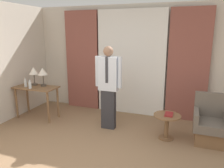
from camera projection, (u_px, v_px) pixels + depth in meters
wall_back at (132, 60)px, 5.49m from camera, size 10.00×0.06×2.70m
curtain_sheer_center at (131, 63)px, 5.38m from camera, size 1.70×0.06×2.58m
curtain_drape_left at (82, 61)px, 5.83m from camera, size 0.91×0.06×2.58m
curtain_drape_right at (188, 66)px, 4.94m from camera, size 0.91×0.06×2.58m
desk at (36, 92)px, 5.22m from camera, size 1.02×0.51×0.78m
table_lamp_left at (34, 72)px, 5.26m from camera, size 0.23×0.23×0.44m
table_lamp_right at (43, 73)px, 5.17m from camera, size 0.23×0.23×0.44m
bottle_near_edge at (30, 85)px, 5.01m from camera, size 0.07×0.07×0.20m
bottle_by_lamp at (26, 83)px, 5.17m from camera, size 0.07×0.07×0.20m
person at (108, 85)px, 4.56m from camera, size 0.58×0.21×1.77m
armchair at (210, 125)px, 4.10m from camera, size 0.61×0.63×0.91m
side_table at (167, 122)px, 4.23m from camera, size 0.52×0.52×0.49m
book at (169, 114)px, 4.19m from camera, size 0.15×0.24×0.03m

